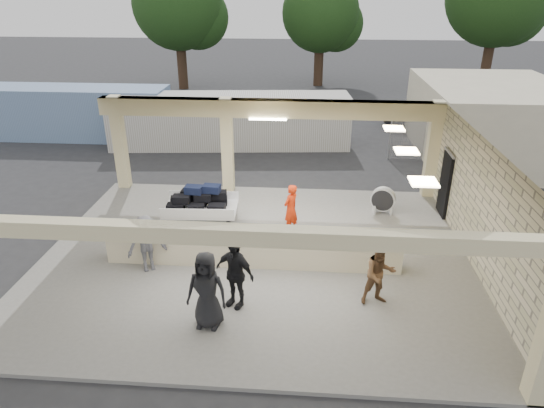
# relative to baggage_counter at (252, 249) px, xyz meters

# --- Properties ---
(ground) EXTENTS (120.00, 120.00, 0.00)m
(ground) POSITION_rel_baggage_counter_xyz_m (0.00, 0.50, -0.59)
(ground) COLOR #272729
(ground) RESTS_ON ground
(pavilion) EXTENTS (12.01, 10.00, 3.55)m
(pavilion) POSITION_rel_baggage_counter_xyz_m (0.21, 1.16, 0.76)
(pavilion) COLOR slate
(pavilion) RESTS_ON ground
(baggage_counter) EXTENTS (8.20, 0.58, 0.98)m
(baggage_counter) POSITION_rel_baggage_counter_xyz_m (0.00, 0.00, 0.00)
(baggage_counter) COLOR beige
(baggage_counter) RESTS_ON pavilion
(luggage_cart) EXTENTS (2.35, 1.53, 1.34)m
(luggage_cart) POSITION_rel_baggage_counter_xyz_m (-1.94, 2.28, 0.23)
(luggage_cart) COLOR silver
(luggage_cart) RESTS_ON pavilion
(drum_fan) EXTENTS (0.86, 0.51, 0.90)m
(drum_fan) POSITION_rel_baggage_counter_xyz_m (3.98, 3.62, -0.00)
(drum_fan) COLOR silver
(drum_fan) RESTS_ON pavilion
(baggage_handler) EXTENTS (0.59, 0.65, 1.58)m
(baggage_handler) POSITION_rel_baggage_counter_xyz_m (0.96, 1.97, 0.30)
(baggage_handler) COLOR red
(baggage_handler) RESTS_ON pavilion
(passenger_a) EXTENTS (0.85, 0.53, 1.62)m
(passenger_a) POSITION_rel_baggage_counter_xyz_m (3.21, -1.51, 0.32)
(passenger_a) COLOR brown
(passenger_a) RESTS_ON pavilion
(passenger_b) EXTENTS (1.10, 0.81, 1.77)m
(passenger_b) POSITION_rel_baggage_counter_xyz_m (-0.20, -1.86, 0.40)
(passenger_b) COLOR black
(passenger_b) RESTS_ON pavilion
(passenger_c) EXTENTS (1.08, 0.82, 1.60)m
(passenger_c) POSITION_rel_baggage_counter_xyz_m (-2.75, -0.50, 0.31)
(passenger_c) COLOR #4B4B50
(passenger_c) RESTS_ON pavilion
(passenger_d) EXTENTS (0.93, 0.46, 1.85)m
(passenger_d) POSITION_rel_baggage_counter_xyz_m (-0.69, -2.65, 0.44)
(passenger_d) COLOR black
(passenger_d) RESTS_ON pavilion
(car_white_a) EXTENTS (5.41, 2.77, 1.51)m
(car_white_a) POSITION_rel_baggage_counter_xyz_m (9.50, 12.82, 0.17)
(car_white_a) COLOR white
(car_white_a) RESTS_ON ground
(car_white_b) EXTENTS (4.84, 2.44, 1.46)m
(car_white_b) POSITION_rel_baggage_counter_xyz_m (11.24, 13.59, 0.14)
(car_white_b) COLOR white
(car_white_b) RESTS_ON ground
(car_dark) EXTENTS (4.59, 2.33, 1.46)m
(car_dark) POSITION_rel_baggage_counter_xyz_m (7.75, 14.76, 0.14)
(car_dark) COLOR black
(car_dark) RESTS_ON ground
(container_white) EXTENTS (11.38, 3.25, 2.43)m
(container_white) POSITION_rel_baggage_counter_xyz_m (-2.32, 10.94, 0.63)
(container_white) COLOR silver
(container_white) RESTS_ON ground
(container_blue) EXTENTS (9.69, 2.34, 2.52)m
(container_blue) POSITION_rel_baggage_counter_xyz_m (-10.49, 11.73, 0.67)
(container_blue) COLOR #6F8CB2
(container_blue) RESTS_ON ground
(fence) EXTENTS (12.06, 0.06, 2.03)m
(fence) POSITION_rel_baggage_counter_xyz_m (11.00, 9.50, 0.47)
(fence) COLOR gray
(fence) RESTS_ON ground
(tree_left) EXTENTS (6.60, 6.30, 9.00)m
(tree_left) POSITION_rel_baggage_counter_xyz_m (-7.68, 24.66, 5.00)
(tree_left) COLOR #382619
(tree_left) RESTS_ON ground
(tree_mid) EXTENTS (6.00, 5.60, 8.00)m
(tree_mid) POSITION_rel_baggage_counter_xyz_m (2.32, 26.66, 4.38)
(tree_mid) COLOR #382619
(tree_mid) RESTS_ON ground
(adjacent_building) EXTENTS (6.00, 8.00, 3.20)m
(adjacent_building) POSITION_rel_baggage_counter_xyz_m (9.50, 10.50, 1.01)
(adjacent_building) COLOR beige
(adjacent_building) RESTS_ON ground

